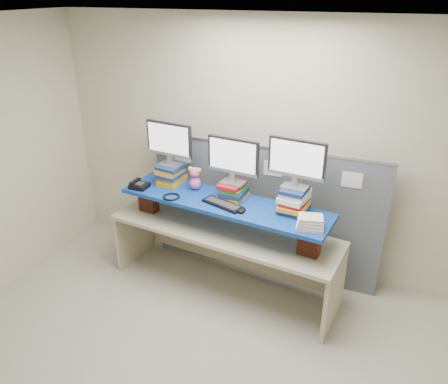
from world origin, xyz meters
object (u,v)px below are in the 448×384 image
at_px(desk, 224,241).
at_px(monitor_center, 233,158).
at_px(monitor_right, 297,161).
at_px(desk_phone, 139,185).
at_px(monitor_left, 169,141).
at_px(keyboard, 223,204).
at_px(blue_board, 224,203).

relative_size(desk, monitor_center, 4.62).
relative_size(monitor_right, desk_phone, 2.93).
bearing_deg(monitor_left, keyboard, -15.53).
xyz_separation_m(blue_board, monitor_right, (0.70, 0.04, 0.54)).
xyz_separation_m(monitor_center, desk_phone, (-1.02, -0.15, -0.40)).
xyz_separation_m(desk, keyboard, (0.02, -0.09, 0.48)).
height_order(monitor_right, desk_phone, monitor_right).
xyz_separation_m(desk, monitor_center, (0.05, 0.11, 0.89)).
xyz_separation_m(monitor_center, monitor_right, (0.65, -0.07, 0.09)).
bearing_deg(desk, monitor_right, 9.79).
relative_size(blue_board, desk_phone, 11.84).
distance_m(blue_board, monitor_center, 0.46).
bearing_deg(keyboard, blue_board, 121.77).
relative_size(desk, blue_board, 1.14).
distance_m(monitor_left, monitor_right, 1.41).
relative_size(monitor_left, desk_phone, 2.93).
bearing_deg(keyboard, monitor_right, 29.51).
xyz_separation_m(blue_board, monitor_left, (-0.70, 0.20, 0.50)).
relative_size(monitor_center, monitor_right, 1.00).
height_order(monitor_center, keyboard, monitor_center).
relative_size(desk, monitor_left, 4.62).
bearing_deg(keyboard, monitor_center, 100.52).
height_order(desk, monitor_left, monitor_left).
bearing_deg(monitor_right, desk, -170.21).
distance_m(monitor_center, keyboard, 0.46).
distance_m(blue_board, desk_phone, 0.97).
distance_m(desk, desk_phone, 1.09).
bearing_deg(desk_phone, monitor_center, 9.39).
bearing_deg(monitor_left, monitor_center, -0.00).
bearing_deg(monitor_right, desk_phone, -170.72).
height_order(blue_board, monitor_left, monitor_left).
relative_size(monitor_left, keyboard, 1.19).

